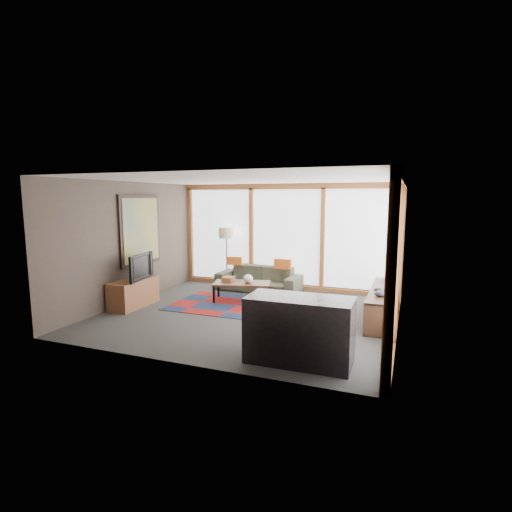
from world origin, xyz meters
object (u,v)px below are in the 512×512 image
at_px(tv_console, 134,293).
at_px(bar_counter, 299,330).
at_px(floor_lamp, 227,257).
at_px(bookshelf, 381,304).
at_px(sofa, 259,279).
at_px(coffee_table, 242,292).
at_px(television, 137,267).

xyz_separation_m(tv_console, bar_counter, (3.97, -1.51, 0.17)).
distance_m(floor_lamp, bar_counter, 4.91).
bearing_deg(floor_lamp, bookshelf, -20.10).
height_order(sofa, coffee_table, sofa).
bearing_deg(bar_counter, television, 157.42).
distance_m(coffee_table, tv_console, 2.30).
relative_size(coffee_table, bar_counter, 0.85).
height_order(television, bar_counter, television).
bearing_deg(television, bookshelf, -88.65).
relative_size(sofa, coffee_table, 1.66).
relative_size(coffee_table, bookshelf, 0.54).
bearing_deg(bookshelf, floor_lamp, 159.90).
height_order(coffee_table, tv_console, tv_console).
xyz_separation_m(floor_lamp, tv_console, (-1.02, -2.39, -0.48)).
relative_size(sofa, bookshelf, 0.90).
distance_m(tv_console, television, 0.57).
distance_m(bookshelf, television, 4.93).
xyz_separation_m(sofa, bookshelf, (2.96, -1.30, -0.02)).
bearing_deg(tv_console, bar_counter, -20.87).
bearing_deg(television, floor_lamp, -31.18).
bearing_deg(floor_lamp, coffee_table, -51.53).
relative_size(floor_lamp, bar_counter, 1.05).
distance_m(coffee_table, bar_counter, 3.44).
bearing_deg(sofa, floor_lamp, 175.30).
bearing_deg(television, coffee_table, -66.47).
distance_m(sofa, coffee_table, 1.04).
relative_size(sofa, floor_lamp, 1.35).
distance_m(sofa, tv_console, 2.99).
bearing_deg(sofa, tv_console, -127.69).
distance_m(floor_lamp, tv_console, 2.64).
bearing_deg(floor_lamp, tv_console, -112.99).
relative_size(floor_lamp, coffee_table, 1.23).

